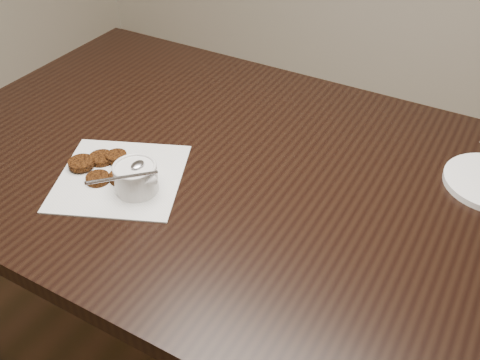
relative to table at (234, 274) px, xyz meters
name	(u,v)px	position (x,y,z in m)	size (l,w,h in m)	color
table	(234,274)	(0.00, 0.00, 0.00)	(1.51, 0.97, 0.75)	black
napkin	(120,177)	(-0.19, -0.17, 0.38)	(0.27, 0.27, 0.00)	silver
sauce_ramekin	(134,166)	(-0.13, -0.19, 0.44)	(0.12, 0.12, 0.13)	silver
patty_cluster	(105,166)	(-0.24, -0.17, 0.39)	(0.18, 0.18, 0.02)	#582B0B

